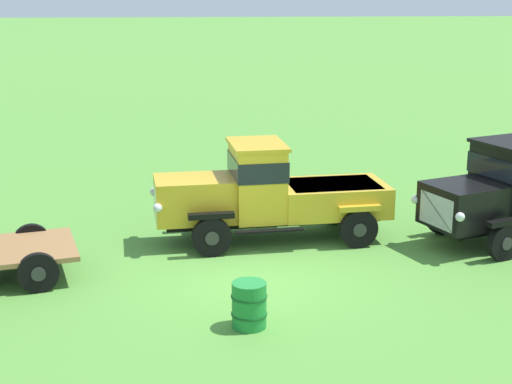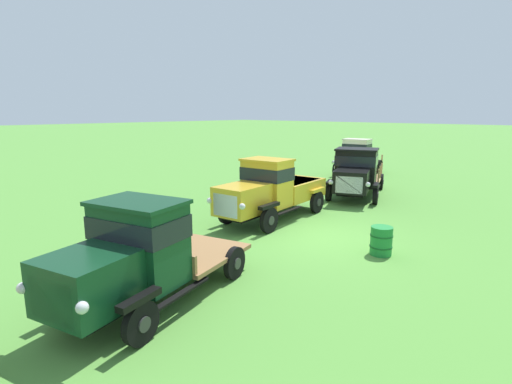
% 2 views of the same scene
% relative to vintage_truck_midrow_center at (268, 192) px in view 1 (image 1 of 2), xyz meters
% --- Properties ---
extents(ground_plane, '(240.00, 240.00, 0.00)m').
position_rel_vintage_truck_midrow_center_xyz_m(ground_plane, '(-0.55, -2.56, -1.13)').
color(ground_plane, '#518E38').
extents(vintage_truck_midrow_center, '(5.51, 2.43, 2.29)m').
position_rel_vintage_truck_midrow_center_xyz_m(vintage_truck_midrow_center, '(0.00, 0.00, 0.00)').
color(vintage_truck_midrow_center, black).
rests_on(vintage_truck_midrow_center, ground).
extents(vintage_truck_far_side, '(5.93, 3.81, 2.28)m').
position_rel_vintage_truck_midrow_center_xyz_m(vintage_truck_far_side, '(5.51, -0.43, 0.06)').
color(vintage_truck_far_side, black).
rests_on(vintage_truck_far_side, ground).
extents(oil_drum_beside_row, '(0.63, 0.63, 0.81)m').
position_rel_vintage_truck_midrow_center_xyz_m(oil_drum_beside_row, '(-0.76, -4.69, -0.73)').
color(oil_drum_beside_row, '#1E7F33').
rests_on(oil_drum_beside_row, ground).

